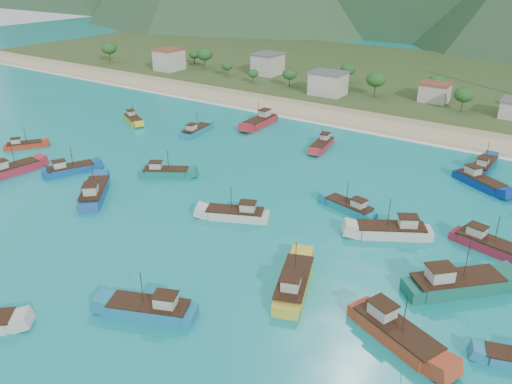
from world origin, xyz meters
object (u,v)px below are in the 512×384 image
Objects in this scene: boat_11 at (24,146)px; boat_33 at (260,122)px; boat_1 at (133,120)px; boat_15 at (94,193)px; boat_3 at (236,215)px; boat_25 at (393,231)px; boat_0 at (165,173)px; boat_16 at (480,182)px; boat_19 at (294,284)px; boat_18 at (196,131)px; boat_22 at (151,310)px; boat_5 at (395,333)px; boat_29 at (455,284)px; boat_32 at (70,170)px; boat_6 at (350,208)px; boat_7 at (322,145)px; boat_28 at (12,170)px; boat_23 at (484,166)px.

boat_33 reaches higher than boat_11.
boat_1 is 47.95m from boat_15.
boat_25 is (24.12, 9.19, 0.12)m from boat_3.
boat_11 is at bearing -112.31° from boat_0.
boat_15 is 1.05× the size of boat_16.
boat_19 is (-12.83, -49.76, 0.11)m from boat_16.
boat_33 is at bearing 50.01° from boat_18.
boat_22 reaches higher than boat_0.
boat_5 is 1.09× the size of boat_22.
boat_3 is 36.13m from boat_29.
boat_18 is 34.74m from boat_32.
boat_32 reaches higher than boat_6.
boat_18 is (26.65, 30.72, 0.17)m from boat_11.
boat_19 reaches higher than boat_16.
boat_28 is at bearing 38.56° from boat_7.
boat_19 is at bearing 16.48° from boat_32.
boat_1 is 40.06m from boat_28.
boat_5 is at bearing 133.07° from boat_33.
boat_5 is at bearing 26.61° from boat_11.
boat_7 is 0.93× the size of boat_16.
boat_5 is 1.22× the size of boat_18.
boat_23 is at bearing -177.02° from boat_7.
boat_28 is (-81.08, -47.89, 0.02)m from boat_16.
boat_25 is at bearing 142.15° from boat_33.
boat_3 is 48.91m from boat_16.
boat_22 is at bearing -106.02° from boat_23.
boat_16 is 0.91× the size of boat_29.
boat_18 is at bearing -158.65° from boat_29.
boat_0 reaches higher than boat_1.
boat_18 is at bearing 76.55° from boat_28.
boat_3 is at bearing -89.89° from boat_5.
boat_5 is (55.98, -20.64, 0.24)m from boat_0.
boat_5 reaches higher than boat_32.
boat_0 is 40.19m from boat_1.
boat_33 is (36.20, 45.69, 0.43)m from boat_11.
boat_28 is at bearing 144.43° from boat_15.
boat_3 reaches higher than boat_1.
boat_0 is 0.87× the size of boat_28.
boat_5 is 1.18× the size of boat_23.
boat_16 is (57.72, 45.87, -0.13)m from boat_15.
boat_18 is 0.83× the size of boat_33.
boat_32 is (-4.82, -34.40, 0.01)m from boat_18.
boat_3 is at bearing 80.50° from boat_25.
boat_16 is 94.17m from boat_28.
boat_15 is at bearing -19.87° from boat_16.
boat_5 is 81.92m from boat_18.
boat_3 is 27.79m from boat_15.
boat_3 is at bearing -7.92° from boat_16.
boat_6 is at bearing 104.93° from boat_1.
boat_6 is 68.89m from boat_28.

